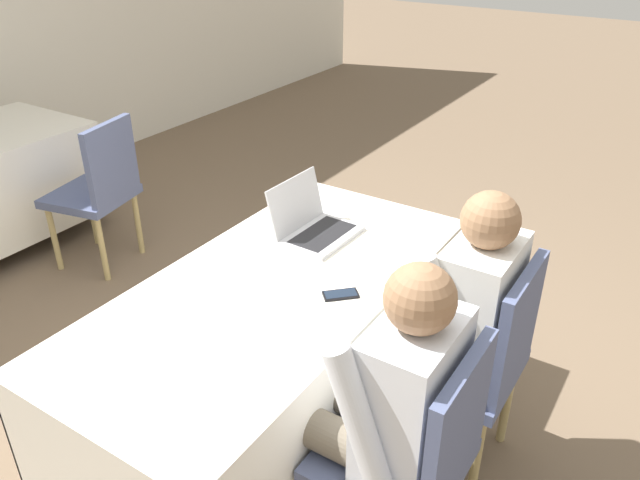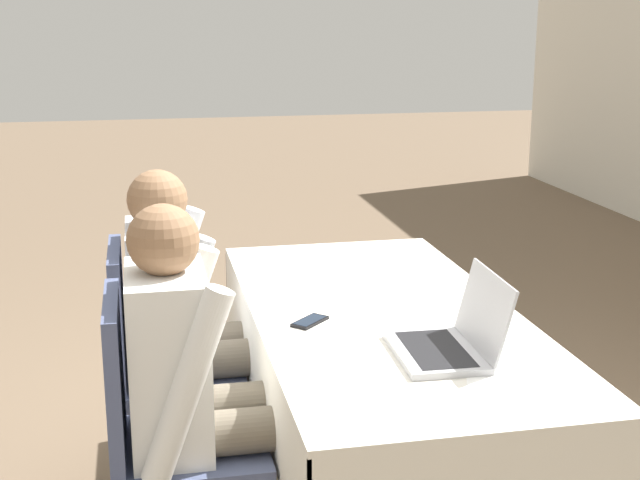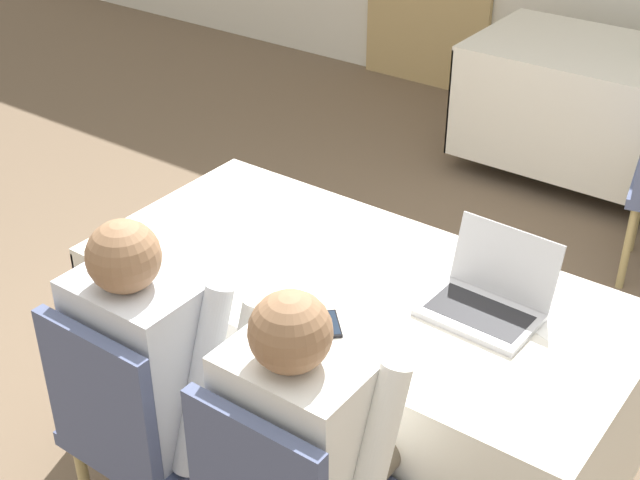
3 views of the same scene
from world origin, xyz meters
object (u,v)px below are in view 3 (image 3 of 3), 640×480
at_px(chair_near_left, 139,424).
at_px(person_checkered_shirt, 160,363).
at_px(cell_phone, 329,324).
at_px(person_white_shirt, 311,443).
at_px(laptop, 487,299).

relative_size(chair_near_left, person_checkered_shirt, 0.78).
relative_size(cell_phone, person_white_shirt, 0.11).
xyz_separation_m(laptop, chair_near_left, (-0.68, -0.81, -0.27)).
bearing_deg(laptop, person_white_shirt, -98.81).
bearing_deg(laptop, cell_phone, -133.32).
xyz_separation_m(chair_near_left, person_white_shirt, (0.55, 0.10, 0.16)).
distance_m(person_checkered_shirt, person_white_shirt, 0.55).
xyz_separation_m(laptop, cell_phone, (-0.34, -0.34, -0.04)).
xyz_separation_m(laptop, person_checkered_shirt, (-0.68, -0.71, -0.11)).
distance_m(chair_near_left, person_checkered_shirt, 0.19).
relative_size(laptop, person_white_shirt, 0.29).
height_order(chair_near_left, person_white_shirt, person_white_shirt).
bearing_deg(person_checkered_shirt, laptop, -133.99).
relative_size(person_checkered_shirt, person_white_shirt, 1.00).
height_order(chair_near_left, person_checkered_shirt, person_checkered_shirt).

